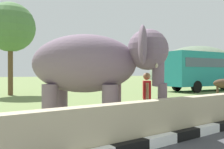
# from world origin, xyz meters

# --- Properties ---
(barrier_parapet) EXTENTS (28.00, 0.36, 1.00)m
(barrier_parapet) POSITION_xyz_m (2.00, 3.78, 0.50)
(barrier_parapet) COLOR tan
(barrier_parapet) RESTS_ON ground_plane
(elephant) EXTENTS (3.86, 3.81, 2.89)m
(elephant) POSITION_xyz_m (2.49, 5.72, 1.88)
(elephant) COLOR slate
(elephant) RESTS_ON ground_plane
(person_handler) EXTENTS (0.48, 0.55, 1.66)m
(person_handler) POSITION_xyz_m (4.12, 5.28, 0.93)
(person_handler) COLOR navy
(person_handler) RESTS_ON ground_plane
(bus_teal) EXTENTS (10.18, 3.69, 3.50)m
(bus_teal) POSITION_xyz_m (19.86, 12.85, 2.08)
(bus_teal) COLOR teal
(bus_teal) RESTS_ON ground_plane
(tree_distant) EXTENTS (3.63, 3.63, 6.86)m
(tree_distant) POSITION_xyz_m (3.31, 18.77, 5.01)
(tree_distant) COLOR brown
(tree_distant) RESTS_ON ground_plane
(hill_east) EXTENTS (28.36, 22.69, 17.44)m
(hill_east) POSITION_xyz_m (55.00, 38.44, 0.00)
(hill_east) COLOR #61725C
(hill_east) RESTS_ON ground_plane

